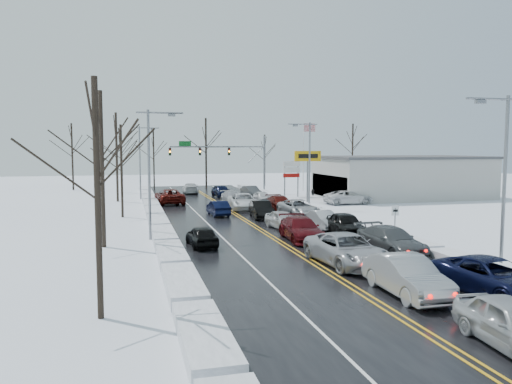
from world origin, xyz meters
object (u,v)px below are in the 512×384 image
object	(u,v)px
traffic_signal_mast	(229,154)
tires_plus_sign	(308,160)
flagpole	(305,151)
dealership_building	(401,177)
oncoming_car_0	(218,215)

from	to	relation	value
traffic_signal_mast	tires_plus_sign	xyz separation A→B (m)	(7.05, -12.00, -0.49)
traffic_signal_mast	flagpole	size ratio (longest dim) A/B	1.33
dealership_building	oncoming_car_0	size ratio (longest dim) A/B	4.77
traffic_signal_mast	tires_plus_sign	size ratio (longest dim) A/B	2.21
traffic_signal_mast	tires_plus_sign	world-z (taller)	traffic_signal_mast
traffic_signal_mast	dealership_building	size ratio (longest dim) A/B	0.65
traffic_signal_mast	oncoming_car_0	distance (m)	22.31
tires_plus_sign	flagpole	size ratio (longest dim) A/B	0.60
tires_plus_sign	oncoming_car_0	bearing A→B (deg)	-143.69
dealership_building	traffic_signal_mast	bearing A→B (deg)	154.05
traffic_signal_mast	dealership_building	distance (m)	23.01
oncoming_car_0	tires_plus_sign	bearing A→B (deg)	-146.71
traffic_signal_mast	oncoming_car_0	size ratio (longest dim) A/B	3.11
oncoming_car_0	traffic_signal_mast	bearing A→B (deg)	-106.91
tires_plus_sign	oncoming_car_0	distance (m)	15.99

